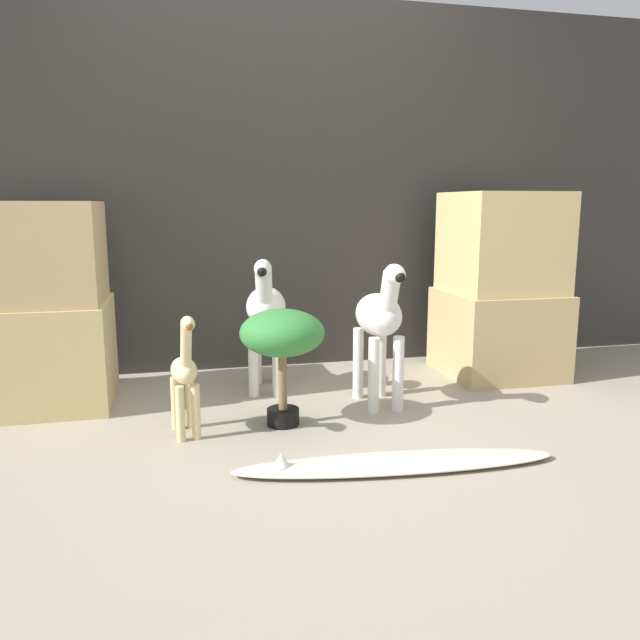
# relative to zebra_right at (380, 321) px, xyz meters

# --- Properties ---
(ground_plane) EXTENTS (14.00, 14.00, 0.00)m
(ground_plane) POSITION_rel_zebra_right_xyz_m (-0.37, -0.47, -0.43)
(ground_plane) COLOR #9E937F
(wall_back) EXTENTS (6.40, 0.08, 2.20)m
(wall_back) POSITION_rel_zebra_right_xyz_m (-0.37, 0.94, 0.67)
(wall_back) COLOR #2D2B28
(wall_back) RESTS_ON ground_plane
(rock_pillar_left) EXTENTS (0.63, 0.62, 1.02)m
(rock_pillar_left) POSITION_rel_zebra_right_xyz_m (-1.63, 0.41, 0.06)
(rock_pillar_left) COLOR #D1B775
(rock_pillar_left) RESTS_ON ground_plane
(rock_pillar_right) EXTENTS (0.63, 0.62, 1.07)m
(rock_pillar_right) POSITION_rel_zebra_right_xyz_m (0.88, 0.41, 0.08)
(rock_pillar_right) COLOR tan
(rock_pillar_right) RESTS_ON ground_plane
(zebra_right) EXTENTS (0.22, 0.48, 0.73)m
(zebra_right) POSITION_rel_zebra_right_xyz_m (0.00, 0.00, 0.00)
(zebra_right) COLOR white
(zebra_right) RESTS_ON ground_plane
(zebra_left) EXTENTS (0.28, 0.49, 0.73)m
(zebra_left) POSITION_rel_zebra_right_xyz_m (-0.51, 0.38, 0.00)
(zebra_left) COLOR white
(zebra_left) RESTS_ON ground_plane
(giraffe_figurine) EXTENTS (0.14, 0.34, 0.56)m
(giraffe_figurine) POSITION_rel_zebra_right_xyz_m (-0.95, -0.21, -0.16)
(giraffe_figurine) COLOR beige
(giraffe_figurine) RESTS_ON ground_plane
(potted_palm_front) EXTENTS (0.38, 0.38, 0.54)m
(potted_palm_front) POSITION_rel_zebra_right_xyz_m (-0.52, -0.17, -0.02)
(potted_palm_front) COLOR black
(potted_palm_front) RESTS_ON ground_plane
(surfboard) EXTENTS (1.29, 0.33, 0.09)m
(surfboard) POSITION_rel_zebra_right_xyz_m (-0.18, -0.74, -0.41)
(surfboard) COLOR silver
(surfboard) RESTS_ON ground_plane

